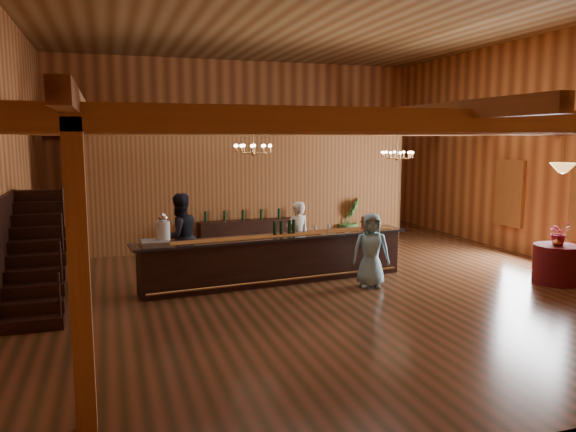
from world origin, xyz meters
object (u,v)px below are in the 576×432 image
object	(u,v)px
staff_second	(180,237)
guest	(371,250)
chandelier_right	(397,154)
chandelier_left	(253,148)
backbar_shelf	(252,235)
bartender	(297,237)
pendant_lamp	(563,168)
round_table	(556,264)
raffle_drum	(369,221)
tasting_bar	(277,259)
floor_plant	(350,220)
beverage_dispenser	(163,229)

from	to	relation	value
staff_second	guest	xyz separation A→B (m)	(3.62, -1.70, -0.17)
chandelier_right	chandelier_left	bearing A→B (deg)	-164.51
backbar_shelf	bartender	distance (m)	2.81
bartender	pendant_lamp	bearing A→B (deg)	139.36
bartender	staff_second	bearing A→B (deg)	-13.01
round_table	chandelier_left	size ratio (longest dim) A/B	1.16
raffle_drum	tasting_bar	bearing A→B (deg)	-175.01
raffle_drum	staff_second	bearing A→B (deg)	171.77
backbar_shelf	chandelier_left	size ratio (longest dim) A/B	3.64
guest	round_table	bearing A→B (deg)	5.73
backbar_shelf	chandelier_right	xyz separation A→B (m)	(3.38, -1.71, 2.18)
backbar_shelf	chandelier_left	bearing A→B (deg)	-107.75
tasting_bar	chandelier_right	world-z (taller)	chandelier_right
tasting_bar	pendant_lamp	bearing A→B (deg)	-24.49
guest	raffle_drum	bearing A→B (deg)	86.09
tasting_bar	raffle_drum	bearing A→B (deg)	-1.19
raffle_drum	floor_plant	size ratio (longest dim) A/B	0.26
tasting_bar	beverage_dispenser	distance (m)	2.45
raffle_drum	floor_plant	bearing A→B (deg)	72.25
beverage_dispenser	floor_plant	size ratio (longest dim) A/B	0.46
staff_second	floor_plant	world-z (taller)	staff_second
beverage_dispenser	bartender	xyz separation A→B (m)	(3.03, 0.96, -0.47)
guest	tasting_bar	bearing A→B (deg)	171.32
bartender	staff_second	world-z (taller)	staff_second
raffle_drum	bartender	distance (m)	1.63
chandelier_left	bartender	bearing A→B (deg)	4.38
tasting_bar	backbar_shelf	distance (m)	3.54
chandelier_right	bartender	size ratio (longest dim) A/B	0.50
round_table	chandelier_right	size ratio (longest dim) A/B	1.16
backbar_shelf	pendant_lamp	bearing A→B (deg)	-50.28
chandelier_right	pendant_lamp	world-z (taller)	same
chandelier_left	round_table	bearing A→B (deg)	-23.23
bartender	round_table	bearing A→B (deg)	139.36
tasting_bar	floor_plant	distance (m)	4.95
chandelier_right	guest	distance (m)	3.85
raffle_drum	chandelier_right	world-z (taller)	chandelier_right
round_table	pendant_lamp	bearing A→B (deg)	180.00
chandelier_left	beverage_dispenser	bearing A→B (deg)	-156.31
beverage_dispenser	bartender	bearing A→B (deg)	17.55
chandelier_left	floor_plant	bearing A→B (deg)	39.65
chandelier_left	staff_second	world-z (taller)	chandelier_left
tasting_bar	chandelier_right	xyz separation A→B (m)	(3.74, 1.80, 2.08)
tasting_bar	round_table	bearing A→B (deg)	-24.49
backbar_shelf	staff_second	xyz separation A→B (m)	(-2.26, -2.73, 0.52)
pendant_lamp	staff_second	distance (m)	8.00
raffle_drum	chandelier_left	world-z (taller)	chandelier_left
pendant_lamp	floor_plant	bearing A→B (deg)	111.92
staff_second	round_table	bearing A→B (deg)	138.62
round_table	floor_plant	bearing A→B (deg)	111.92
beverage_dispenser	backbar_shelf	bearing A→B (deg)	54.16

